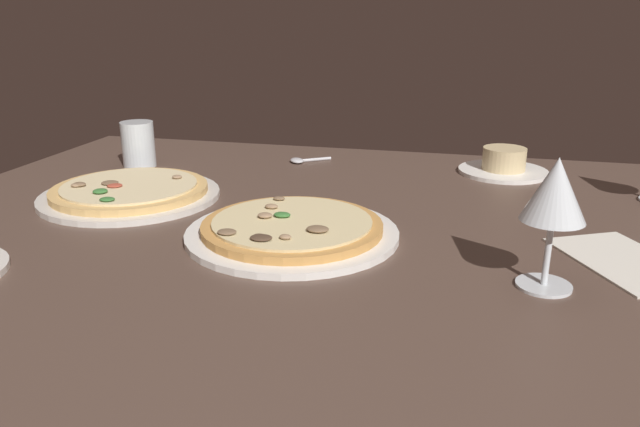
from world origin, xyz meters
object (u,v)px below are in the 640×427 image
Objects in this scene: pizza_main at (292,229)px; wine_glass_near at (555,195)px; ramekin_on_saucer at (504,164)px; water_glass at (139,147)px; spoon at (301,160)px; paper_menu at (625,261)px; pizza_side at (130,192)px.

wine_glass_near reaches higher than pizza_main.
ramekin_on_saucer is 55.74cm from wine_glass_near.
water_glass reaches higher than spoon.
wine_glass_near reaches higher than paper_menu.
pizza_main is 3.32× the size of water_glass.
water_glass reaches higher than ramekin_on_saucer.
wine_glass_near reaches higher than pizza_side.
wine_glass_near is (3.01, -54.79, 9.80)cm from ramekin_on_saucer.
pizza_main is 1.95× the size of wine_glass_near.
wine_glass_near is 19.35cm from paper_menu.
pizza_side is 3.49× the size of spoon.
spoon is at bearing 115.51° from paper_menu.
pizza_side is at bearing 160.72° from pizza_main.
pizza_side is at bearing -152.39° from ramekin_on_saucer.
pizza_side is at bearing -124.09° from spoon.
spoon is (-56.80, 43.30, 0.31)cm from paper_menu.
ramekin_on_saucer reaches higher than paper_menu.
paper_menu is at bearing -19.57° from water_glass.
wine_glass_near is at bearing -49.85° from spoon.
paper_menu is (14.34, -44.18, -1.75)cm from ramekin_on_saucer.
water_glass is at bearing 133.25° from paper_menu.
pizza_main is at bearing -124.69° from ramekin_on_saucer.
wine_glass_near is at bearing -17.11° from pizza_side.
spoon is (-45.48, 53.91, -11.24)cm from wine_glass_near.
pizza_side reaches higher than paper_menu.
spoon is at bearing 103.75° from pizza_main.
water_glass reaches higher than pizza_side.
water_glass is at bearing -170.56° from ramekin_on_saucer.
pizza_side is 1.59× the size of paper_menu.
ramekin_on_saucer is 1.11× the size of wine_glass_near.
pizza_main is 35.26cm from pizza_side.
spoon is at bearing -178.82° from ramekin_on_saucer.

